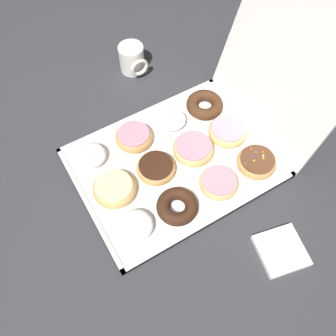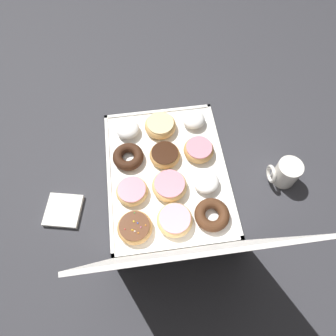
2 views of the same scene
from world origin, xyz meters
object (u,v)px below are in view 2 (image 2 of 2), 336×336
at_px(pink_frosted_donut_10, 173,220).
at_px(sprinkle_donut_11, 135,227).
at_px(pink_frosted_donut_3, 199,150).
at_px(chocolate_cake_ring_donut_5, 128,157).
at_px(glazed_ring_donut_1, 160,125).
at_px(chocolate_frosted_donut_4, 165,155).
at_px(powdered_filled_donut_2, 128,129).
at_px(powdered_filled_donut_0, 194,119).
at_px(coffee_mug, 286,172).
at_px(pink_frosted_donut_7, 169,185).
at_px(pink_frosted_donut_8, 132,191).
at_px(powdered_filled_donut_6, 206,181).
at_px(donut_box, 167,172).
at_px(chocolate_cake_ring_donut_9, 212,215).
at_px(napkin_stack, 63,210).

relative_size(pink_frosted_donut_10, sprinkle_donut_11, 1.04).
height_order(pink_frosted_donut_3, chocolate_cake_ring_donut_5, pink_frosted_donut_3).
distance_m(glazed_ring_donut_1, chocolate_frosted_donut_4, 0.13).
relative_size(powdered_filled_donut_2, sprinkle_donut_11, 0.78).
distance_m(powdered_filled_donut_0, coffee_mug, 0.39).
distance_m(pink_frosted_donut_7, pink_frosted_donut_10, 0.12).
bearing_deg(pink_frosted_donut_8, sprinkle_donut_11, 89.53).
bearing_deg(pink_frosted_donut_10, powdered_filled_donut_6, -137.19).
bearing_deg(pink_frosted_donut_8, chocolate_cake_ring_donut_5, -88.80).
distance_m(powdered_filled_donut_2, pink_frosted_donut_10, 0.40).
height_order(donut_box, pink_frosted_donut_7, pink_frosted_donut_7).
xyz_separation_m(chocolate_cake_ring_donut_5, pink_frosted_donut_7, (-0.13, 0.14, 0.00)).
bearing_deg(coffee_mug, powdered_filled_donut_0, -45.70).
bearing_deg(chocolate_cake_ring_donut_5, powdered_filled_donut_0, -153.66).
relative_size(donut_box, pink_frosted_donut_8, 5.05).
relative_size(pink_frosted_donut_8, sprinkle_donut_11, 0.97).
bearing_deg(donut_box, glazed_ring_donut_1, -89.48).
bearing_deg(pink_frosted_donut_7, powdered_filled_donut_6, 179.35).
height_order(chocolate_cake_ring_donut_5, chocolate_cake_ring_donut_9, same).
bearing_deg(napkin_stack, chocolate_cake_ring_donut_9, 169.65).
distance_m(chocolate_cake_ring_donut_5, pink_frosted_donut_10, 0.29).
bearing_deg(napkin_stack, powdered_filled_donut_2, -129.85).
bearing_deg(powdered_filled_donut_0, powdered_filled_donut_2, 2.35).
bearing_deg(chocolate_cake_ring_donut_5, donut_box, 152.42).
relative_size(donut_box, coffee_mug, 5.33).
bearing_deg(pink_frosted_donut_8, chocolate_cake_ring_donut_9, 154.50).
relative_size(chocolate_frosted_donut_4, pink_frosted_donut_7, 0.92).
distance_m(chocolate_cake_ring_donut_9, sprinkle_donut_11, 0.25).
relative_size(powdered_filled_donut_2, pink_frosted_donut_3, 0.80).
xyz_separation_m(donut_box, pink_frosted_donut_7, (0.00, 0.07, 0.03)).
height_order(donut_box, powdered_filled_donut_6, powdered_filled_donut_6).
height_order(powdered_filled_donut_0, pink_frosted_donut_7, powdered_filled_donut_0).
bearing_deg(pink_frosted_donut_3, chocolate_frosted_donut_4, 1.62).
distance_m(chocolate_cake_ring_donut_5, pink_frosted_donut_8, 0.14).
xyz_separation_m(donut_box, chocolate_frosted_donut_4, (-0.00, -0.06, 0.02)).
height_order(pink_frosted_donut_3, coffee_mug, coffee_mug).
xyz_separation_m(powdered_filled_donut_2, powdered_filled_donut_6, (-0.25, 0.26, -0.00)).
xyz_separation_m(glazed_ring_donut_1, powdered_filled_donut_6, (-0.13, 0.26, -0.00)).
bearing_deg(glazed_ring_donut_1, powdered_filled_donut_0, -175.66).
height_order(glazed_ring_donut_1, napkin_stack, glazed_ring_donut_1).
bearing_deg(powdered_filled_donut_6, pink_frosted_donut_10, 42.81).
bearing_deg(pink_frosted_donut_8, chocolate_frosted_donut_4, -135.79).
relative_size(sprinkle_donut_11, coffee_mug, 1.09).
height_order(pink_frosted_donut_7, sprinkle_donut_11, sprinkle_donut_11).
distance_m(glazed_ring_donut_1, pink_frosted_donut_7, 0.26).
relative_size(chocolate_frosted_donut_4, pink_frosted_donut_10, 0.95).
bearing_deg(chocolate_cake_ring_donut_5, chocolate_cake_ring_donut_9, 134.81).
distance_m(donut_box, powdered_filled_donut_6, 0.15).
xyz_separation_m(donut_box, sprinkle_donut_11, (0.13, 0.20, 0.02)).
relative_size(powdered_filled_donut_0, pink_frosted_donut_8, 0.79).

